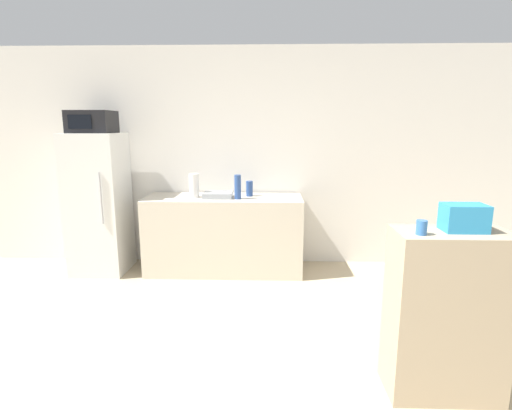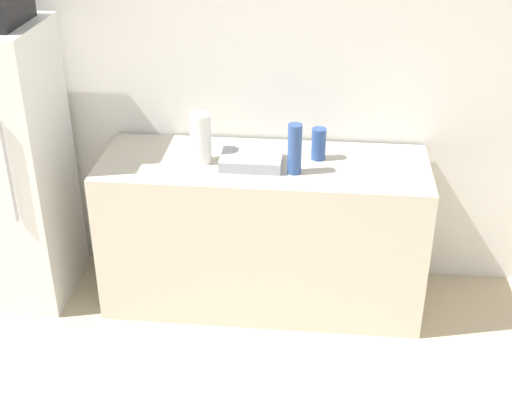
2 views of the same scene
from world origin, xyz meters
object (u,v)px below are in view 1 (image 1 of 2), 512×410
basket (464,218)px  paper_towel_roll (194,186)px  microwave (92,122)px  refrigerator (99,204)px  bottle_short (249,189)px  bottle_tall (238,187)px  jar (422,228)px

basket → paper_towel_roll: basket is taller
microwave → basket: bearing=-33.7°
refrigerator → bottle_short: (1.74, 0.12, 0.17)m
bottle_tall → basket: 2.53m
refrigerator → bottle_short: refrigerator is taller
refrigerator → basket: refrigerator is taller
jar → paper_towel_roll: bearing=128.4°
basket → bottle_short: bearing=122.3°
bottle_short → jar: 2.55m
bottle_short → basket: (1.39, -2.20, 0.18)m
jar → paper_towel_roll: 2.80m
refrigerator → bottle_tall: bearing=-2.5°
paper_towel_roll → refrigerator: bearing=-179.1°
refrigerator → microwave: microwave is taller
bottle_tall → microwave: bearing=177.6°
microwave → paper_towel_roll: size_ratio=1.69×
bottle_short → paper_towel_roll: (-0.63, -0.10, 0.05)m
bottle_tall → bottle_short: (0.12, 0.19, -0.05)m
bottle_tall → jar: size_ratio=3.15×
bottle_short → basket: bearing=-57.7°
microwave → bottle_short: (1.74, 0.12, -0.76)m
basket → refrigerator: bearing=146.3°
refrigerator → bottle_short: size_ratio=9.12×
bottle_short → microwave: bearing=-176.1°
microwave → bottle_tall: (1.62, -0.07, -0.71)m
bottle_short → bottle_tall: bearing=-123.2°
microwave → jar: bearing=-37.4°
jar → bottle_short: bearing=115.9°
bottle_short → basket: 2.61m
microwave → paper_towel_roll: bearing=0.9°
microwave → bottle_tall: bearing=-2.4°
basket → jar: bearing=-162.3°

